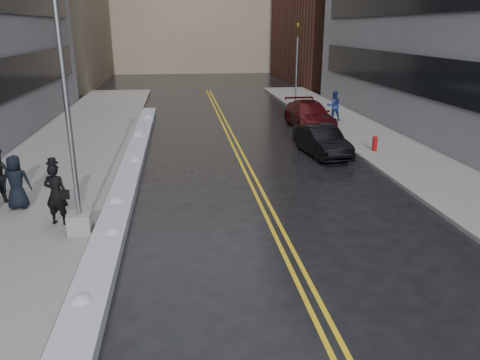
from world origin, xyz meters
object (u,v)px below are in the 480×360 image
object	(u,v)px
fire_hydrant	(375,143)
traffic_signal	(297,62)
lamppost	(72,154)
pedestrian_c	(16,182)
car_black	(322,141)
pedestrian_fedora	(56,194)
pedestrian_east	(334,106)
car_maroon	(309,115)

from	to	relation	value
fire_hydrant	traffic_signal	xyz separation A→B (m)	(-0.50, 14.00, 2.85)
lamppost	pedestrian_c	bearing A→B (deg)	136.55
car_black	fire_hydrant	bearing A→B (deg)	-8.27
pedestrian_fedora	car_black	bearing A→B (deg)	-131.75
pedestrian_fedora	car_black	xyz separation A→B (m)	(10.45, 7.34, -0.41)
pedestrian_east	car_maroon	distance (m)	2.37
traffic_signal	pedestrian_c	world-z (taller)	traffic_signal
traffic_signal	pedestrian_c	bearing A→B (deg)	-125.73
car_maroon	pedestrian_fedora	bearing A→B (deg)	-130.83
lamppost	pedestrian_east	world-z (taller)	lamppost
traffic_signal	pedestrian_east	size ratio (longest dim) A/B	3.20
lamppost	traffic_signal	xyz separation A→B (m)	(11.80, 22.00, 0.87)
pedestrian_fedora	pedestrian_c	xyz separation A→B (m)	(-1.62, 1.52, -0.06)
pedestrian_east	car_black	world-z (taller)	pedestrian_east
lamppost	car_black	size ratio (longest dim) A/B	1.79
pedestrian_c	pedestrian_east	distance (m)	20.26
pedestrian_fedora	pedestrian_c	size ratio (longest dim) A/B	1.06
pedestrian_c	car_black	xyz separation A→B (m)	(12.07, 5.82, -0.35)
lamppost	pedestrian_fedora	xyz separation A→B (m)	(-0.78, 0.75, -1.43)
car_black	pedestrian_fedora	bearing A→B (deg)	-151.27
car_black	pedestrian_east	bearing A→B (deg)	61.73
lamppost	pedestrian_c	distance (m)	3.62
traffic_signal	car_black	size ratio (longest dim) A/B	1.41
fire_hydrant	traffic_signal	bearing A→B (deg)	92.05
traffic_signal	pedestrian_fedora	bearing A→B (deg)	-120.62
lamppost	pedestrian_east	distance (m)	20.30
pedestrian_east	pedestrian_c	bearing A→B (deg)	41.51
traffic_signal	pedestrian_c	distance (m)	24.42
pedestrian_c	lamppost	bearing A→B (deg)	132.57
fire_hydrant	car_maroon	size ratio (longest dim) A/B	0.13
traffic_signal	pedestrian_east	distance (m)	6.75
lamppost	car_maroon	world-z (taller)	lamppost
pedestrian_c	car_black	size ratio (longest dim) A/B	0.42
lamppost	fire_hydrant	size ratio (longest dim) A/B	10.45
fire_hydrant	car_maroon	distance (m)	6.60
fire_hydrant	pedestrian_fedora	world-z (taller)	pedestrian_fedora
lamppost	car_maroon	distance (m)	18.10
lamppost	fire_hydrant	bearing A→B (deg)	33.04
pedestrian_east	car_maroon	xyz separation A→B (m)	(-1.95, -1.31, -0.30)
pedestrian_fedora	car_maroon	world-z (taller)	pedestrian_fedora
lamppost	car_maroon	xyz separation A→B (m)	(10.80, 14.42, -1.75)
lamppost	pedestrian_c	size ratio (longest dim) A/B	4.23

